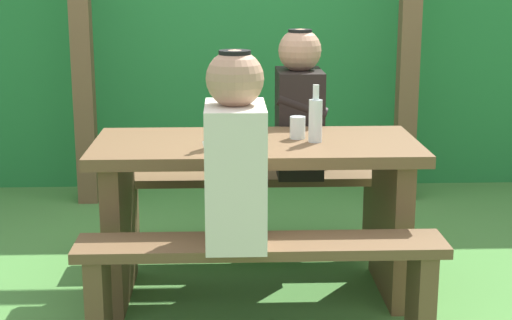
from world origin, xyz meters
TOP-DOWN VIEW (x-y plane):
  - ground_plane at (0.00, 0.00)m, footprint 12.00×12.00m
  - hedge_backdrop at (0.00, 2.17)m, footprint 6.40×0.66m
  - pergola_post_left at (-0.99, 1.49)m, footprint 0.12×0.12m
  - pergola_post_right at (0.99, 1.49)m, footprint 0.12×0.12m
  - picnic_table at (0.00, 0.00)m, footprint 1.40×0.64m
  - bench_near at (0.00, -0.50)m, footprint 1.40×0.24m
  - bench_far at (0.00, 0.50)m, footprint 1.40×0.24m
  - person_white_shirt at (-0.10, -0.50)m, footprint 0.25×0.35m
  - person_black_coat at (0.23, 0.50)m, footprint 0.25×0.35m
  - drinking_glass at (0.18, 0.05)m, footprint 0.07×0.07m
  - bottle_left at (-0.17, -0.10)m, footprint 0.06×0.06m
  - bottle_right at (0.25, -0.02)m, footprint 0.06×0.06m
  - cell_phone at (-0.11, 0.11)m, footprint 0.09×0.15m

SIDE VIEW (x-z plane):
  - ground_plane at x=0.00m, z-range 0.00..0.00m
  - bench_near at x=0.00m, z-range 0.09..0.52m
  - bench_far at x=0.00m, z-range 0.09..0.52m
  - picnic_table at x=0.00m, z-range 0.13..0.83m
  - cell_phone at x=-0.11m, z-range 0.70..0.71m
  - drinking_glass at x=0.18m, z-range 0.70..0.80m
  - person_white_shirt at x=-0.10m, z-range 0.40..1.12m
  - person_black_coat at x=0.23m, z-range 0.40..1.12m
  - bottle_left at x=-0.17m, z-range 0.67..0.90m
  - bottle_right at x=0.25m, z-range 0.68..0.92m
  - hedge_backdrop at x=0.00m, z-range 0.00..1.98m
  - pergola_post_left at x=-0.99m, z-range 0.00..2.22m
  - pergola_post_right at x=0.99m, z-range 0.00..2.22m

